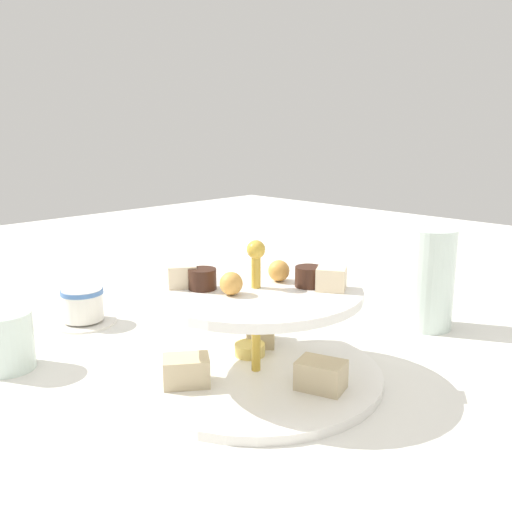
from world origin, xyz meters
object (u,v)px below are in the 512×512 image
Objects in this scene: water_glass_tall_right at (429,279)px; water_glass_short_left at (5,341)px; butter_knife_right at (229,291)px; tiered_serving_stand at (256,338)px; teacup_with_saucer at (83,307)px.

water_glass_tall_right is 0.54m from water_glass_short_left.
water_glass_short_left is (0.28, 0.47, -0.04)m from water_glass_tall_right.
water_glass_tall_right is at bearing 135.85° from butter_knife_right.
tiered_serving_stand reaches higher than water_glass_short_left.
butter_knife_right is (0.27, -0.21, -0.05)m from tiered_serving_stand.
tiered_serving_stand is 0.30m from teacup_with_saucer.
teacup_with_saucer is at bearing -61.38° from water_glass_short_left.
tiered_serving_stand reaches higher than butter_knife_right.
water_glass_tall_right reaches higher than water_glass_short_left.
tiered_serving_stand is 1.64× the size of butter_knife_right.
water_glass_tall_right is at bearing -120.83° from water_glass_short_left.
teacup_with_saucer is at bearing 42.66° from water_glass_tall_right.
teacup_with_saucer is (0.30, 0.04, -0.02)m from tiered_serving_stand.
tiered_serving_stand is at bearing -171.85° from teacup_with_saucer.
teacup_with_saucer reaches higher than butter_knife_right.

